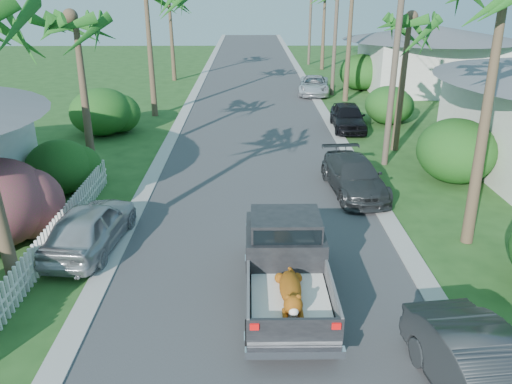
{
  "coord_description": "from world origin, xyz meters",
  "views": [
    {
      "loc": [
        -0.31,
        -7.59,
        7.24
      ],
      "look_at": [
        -0.12,
        6.5,
        1.4
      ],
      "focal_mm": 35.0,
      "sensor_mm": 36.0,
      "label": 1
    }
  ],
  "objects_px": {
    "parked_car_rn": "(485,381)",
    "utility_pole_d": "(310,15)",
    "parked_car_rd": "(314,86)",
    "palm_l_b": "(74,18)",
    "parked_car_rm": "(354,176)",
    "utility_pole_c": "(336,28)",
    "parked_car_rf": "(348,117)",
    "pickup_truck": "(286,258)",
    "house_right_far": "(429,61)",
    "parked_car_ln": "(90,227)",
    "utility_pole_b": "(396,56)",
    "palm_r_b": "(409,18)"
  },
  "relations": [
    {
      "from": "parked_car_rn",
      "to": "parked_car_ln",
      "type": "distance_m",
      "value": 10.88
    },
    {
      "from": "palm_l_b",
      "to": "palm_r_b",
      "type": "height_order",
      "value": "palm_l_b"
    },
    {
      "from": "utility_pole_d",
      "to": "parked_car_rm",
      "type": "bearing_deg",
      "value": -93.45
    },
    {
      "from": "pickup_truck",
      "to": "palm_r_b",
      "type": "xyz_separation_m",
      "value": [
        6.04,
        11.85,
        4.94
      ]
    },
    {
      "from": "parked_car_rf",
      "to": "palm_l_b",
      "type": "xyz_separation_m",
      "value": [
        -11.8,
        -6.7,
        5.45
      ]
    },
    {
      "from": "house_right_far",
      "to": "utility_pole_c",
      "type": "relative_size",
      "value": 1.0
    },
    {
      "from": "parked_car_rf",
      "to": "utility_pole_d",
      "type": "height_order",
      "value": "utility_pole_d"
    },
    {
      "from": "palm_l_b",
      "to": "utility_pole_d",
      "type": "height_order",
      "value": "utility_pole_d"
    },
    {
      "from": "parked_car_ln",
      "to": "palm_r_b",
      "type": "relative_size",
      "value": 0.58
    },
    {
      "from": "parked_car_ln",
      "to": "parked_car_rn",
      "type": "bearing_deg",
      "value": 150.96
    },
    {
      "from": "utility_pole_d",
      "to": "palm_r_b",
      "type": "bearing_deg",
      "value": -87.95
    },
    {
      "from": "pickup_truck",
      "to": "palm_l_b",
      "type": "bearing_deg",
      "value": 129.75
    },
    {
      "from": "pickup_truck",
      "to": "parked_car_rn",
      "type": "distance_m",
      "value": 5.09
    },
    {
      "from": "parked_car_rd",
      "to": "palm_r_b",
      "type": "relative_size",
      "value": 0.63
    },
    {
      "from": "parked_car_rn",
      "to": "utility_pole_d",
      "type": "height_order",
      "value": "utility_pole_d"
    },
    {
      "from": "parked_car_rd",
      "to": "palm_l_b",
      "type": "height_order",
      "value": "palm_l_b"
    },
    {
      "from": "parked_car_rn",
      "to": "parked_car_rd",
      "type": "relative_size",
      "value": 0.92
    },
    {
      "from": "utility_pole_d",
      "to": "pickup_truck",
      "type": "bearing_deg",
      "value": -97.2
    },
    {
      "from": "parked_car_ln",
      "to": "palm_l_b",
      "type": "bearing_deg",
      "value": -68.19
    },
    {
      "from": "parked_car_ln",
      "to": "utility_pole_c",
      "type": "relative_size",
      "value": 0.46
    },
    {
      "from": "pickup_truck",
      "to": "parked_car_ln",
      "type": "bearing_deg",
      "value": 156.34
    },
    {
      "from": "parked_car_rd",
      "to": "house_right_far",
      "type": "height_order",
      "value": "house_right_far"
    },
    {
      "from": "parked_car_rm",
      "to": "utility_pole_c",
      "type": "xyz_separation_m",
      "value": [
        2.0,
        18.19,
        3.96
      ]
    },
    {
      "from": "pickup_truck",
      "to": "parked_car_rm",
      "type": "bearing_deg",
      "value": 65.51
    },
    {
      "from": "utility_pole_b",
      "to": "utility_pole_c",
      "type": "relative_size",
      "value": 1.0
    },
    {
      "from": "parked_car_rf",
      "to": "utility_pole_b",
      "type": "bearing_deg",
      "value": -81.48
    },
    {
      "from": "pickup_truck",
      "to": "palm_l_b",
      "type": "height_order",
      "value": "palm_l_b"
    },
    {
      "from": "parked_car_rf",
      "to": "house_right_far",
      "type": "distance_m",
      "value": 13.92
    },
    {
      "from": "utility_pole_b",
      "to": "utility_pole_d",
      "type": "bearing_deg",
      "value": 90.0
    },
    {
      "from": "parked_car_rf",
      "to": "utility_pole_c",
      "type": "relative_size",
      "value": 0.46
    },
    {
      "from": "pickup_truck",
      "to": "house_right_far",
      "type": "distance_m",
      "value": 29.61
    },
    {
      "from": "utility_pole_d",
      "to": "utility_pole_b",
      "type": "bearing_deg",
      "value": -90.0
    },
    {
      "from": "utility_pole_c",
      "to": "utility_pole_d",
      "type": "distance_m",
      "value": 15.0
    },
    {
      "from": "palm_l_b",
      "to": "palm_r_b",
      "type": "distance_m",
      "value": 13.73
    },
    {
      "from": "parked_car_rn",
      "to": "palm_l_b",
      "type": "bearing_deg",
      "value": 122.92
    },
    {
      "from": "parked_car_rf",
      "to": "utility_pole_d",
      "type": "bearing_deg",
      "value": 91.1
    },
    {
      "from": "parked_car_rm",
      "to": "pickup_truck",
      "type": "bearing_deg",
      "value": -119.82
    },
    {
      "from": "parked_car_rm",
      "to": "parked_car_ln",
      "type": "relative_size",
      "value": 1.07
    },
    {
      "from": "house_right_far",
      "to": "utility_pole_d",
      "type": "distance_m",
      "value": 15.16
    },
    {
      "from": "parked_car_rd",
      "to": "utility_pole_d",
      "type": "xyz_separation_m",
      "value": [
        1.29,
        14.77,
        3.97
      ]
    },
    {
      "from": "parked_car_rf",
      "to": "utility_pole_c",
      "type": "xyz_separation_m",
      "value": [
        0.6,
        9.3,
        3.9
      ]
    },
    {
      "from": "parked_car_ln",
      "to": "palm_r_b",
      "type": "bearing_deg",
      "value": -134.8
    },
    {
      "from": "parked_car_rm",
      "to": "utility_pole_b",
      "type": "xyz_separation_m",
      "value": [
        2.0,
        3.19,
        3.96
      ]
    },
    {
      "from": "parked_car_rf",
      "to": "pickup_truck",
      "type": "bearing_deg",
      "value": -103.41
    },
    {
      "from": "parked_car_rf",
      "to": "parked_car_rd",
      "type": "distance_m",
      "value": 9.56
    },
    {
      "from": "palm_r_b",
      "to": "utility_pole_b",
      "type": "distance_m",
      "value": 2.61
    },
    {
      "from": "parked_car_ln",
      "to": "palm_l_b",
      "type": "relative_size",
      "value": 0.56
    },
    {
      "from": "parked_car_rm",
      "to": "house_right_far",
      "type": "distance_m",
      "value": 22.32
    },
    {
      "from": "pickup_truck",
      "to": "parked_car_rd",
      "type": "bearing_deg",
      "value": 81.5
    },
    {
      "from": "palm_l_b",
      "to": "house_right_far",
      "type": "distance_m",
      "value": 27.06
    }
  ]
}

